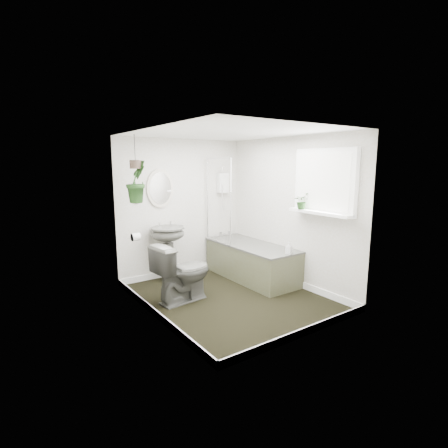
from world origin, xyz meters
TOP-DOWN VIEW (x-y plane):
  - floor at (0.00, 0.00)m, footprint 2.30×2.80m
  - ceiling at (0.00, 0.00)m, footprint 2.30×2.80m
  - wall_back at (0.00, 1.41)m, footprint 2.30×0.02m
  - wall_front at (0.00, -1.41)m, footprint 2.30×0.02m
  - wall_left at (-1.16, 0.00)m, footprint 0.02×2.80m
  - wall_right at (1.16, 0.00)m, footprint 0.02×2.80m
  - skirting at (0.00, 0.00)m, footprint 2.30×2.80m
  - bathtub at (0.80, 0.50)m, footprint 0.72×1.72m
  - bath_screen at (0.47, 0.99)m, footprint 0.04×0.72m
  - shower_box at (0.80, 1.34)m, footprint 0.20×0.10m
  - oval_mirror at (-0.40, 1.37)m, footprint 0.46×0.03m
  - wall_sconce at (-0.80, 1.36)m, footprint 0.04×0.04m
  - toilet_roll_holder at (-1.10, 0.70)m, footprint 0.11×0.11m
  - window_recess at (1.09, -0.70)m, footprint 0.08×1.00m
  - window_sill at (1.02, -0.70)m, footprint 0.18×1.00m
  - window_blinds at (1.04, -0.70)m, footprint 0.01×0.86m
  - toilet at (-0.60, 0.29)m, footprint 0.86×0.55m
  - pedestal_sink at (-0.40, 1.14)m, footprint 0.58×0.51m
  - sill_plant at (0.97, -0.40)m, footprint 0.27×0.25m
  - hanging_plant at (-0.96, 0.95)m, footprint 0.41×0.42m
  - soap_bottle at (0.86, -0.29)m, footprint 0.10×0.11m
  - hanging_pot at (-0.96, 0.95)m, footprint 0.16×0.16m

SIDE VIEW (x-z plane):
  - floor at x=0.00m, z-range -0.02..0.00m
  - skirting at x=0.00m, z-range 0.00..0.10m
  - bathtub at x=0.80m, z-range 0.00..0.58m
  - toilet at x=-0.60m, z-range 0.00..0.83m
  - pedestal_sink at x=-0.40m, z-range 0.00..0.90m
  - soap_bottle at x=0.86m, z-range 0.58..0.76m
  - toilet_roll_holder at x=-1.10m, z-range 0.84..0.96m
  - wall_back at x=0.00m, z-range 0.00..2.30m
  - wall_front at x=0.00m, z-range 0.00..2.30m
  - wall_left at x=-1.16m, z-range 0.00..2.30m
  - wall_right at x=1.16m, z-range 0.00..2.30m
  - window_sill at x=1.02m, z-range 1.21..1.25m
  - bath_screen at x=0.47m, z-range 0.58..1.98m
  - sill_plant at x=0.97m, z-range 1.25..1.49m
  - wall_sconce at x=-0.80m, z-range 1.29..1.51m
  - oval_mirror at x=-0.40m, z-range 1.19..1.81m
  - shower_box at x=0.80m, z-range 1.38..1.73m
  - hanging_plant at x=-0.96m, z-range 1.34..1.94m
  - window_recess at x=1.09m, z-range 1.20..2.10m
  - window_blinds at x=1.04m, z-range 1.27..2.03m
  - hanging_pot at x=-0.96m, z-range 1.82..1.94m
  - ceiling at x=0.00m, z-range 2.30..2.32m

